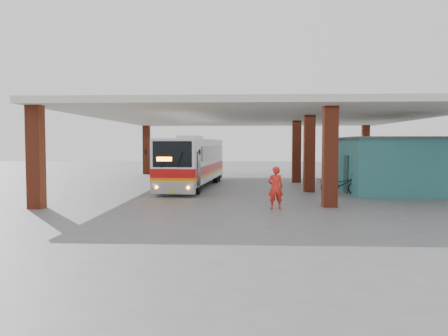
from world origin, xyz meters
The scene contains 8 objects.
ground centered at (0.00, 0.00, 0.00)m, with size 90.00×90.00×0.00m, color #515154.
brick_columns centered at (1.43, 5.00, 2.17)m, with size 20.10×21.60×4.35m.
canopy_roof centered at (0.50, 6.50, 4.50)m, with size 21.00×23.00×0.30m, color beige.
shop_building centered at (7.49, 4.00, 1.56)m, with size 5.20×8.20×3.11m.
coach_bus centered at (-3.91, 5.26, 1.60)m, with size 3.18×11.19×3.22m.
motorcycle centered at (4.50, 1.57, 0.57)m, with size 0.75×2.16×1.14m, color black.
pedestrian centered at (0.61, -3.72, 0.90)m, with size 0.65×0.43×1.79m, color red.
red_chair centered at (4.83, 8.92, 0.38)m, with size 0.56×0.56×0.82m.
Camera 1 is at (-0.72, -22.02, 2.75)m, focal length 35.00 mm.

